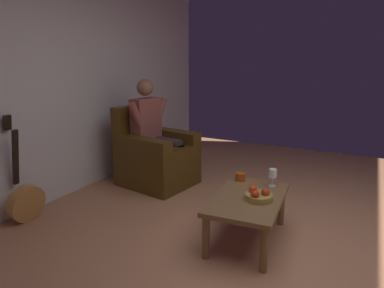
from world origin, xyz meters
The scene contains 9 objects.
ground_plane centered at (0.00, 0.00, 0.00)m, with size 6.98×6.98×0.00m, color #B1724F.
wall_back centered at (0.00, -2.76, 1.27)m, with size 6.22×0.06×2.55m, color silver.
armchair centered at (-0.90, -2.02, 0.34)m, with size 0.84×0.92×0.97m.
person_seated centered at (-0.91, -2.04, 0.69)m, with size 0.65×0.64×1.30m.
coffee_table centered at (-0.11, -0.55, 0.34)m, with size 0.95×0.63×0.40m.
guitar centered at (0.54, -2.56, 0.22)m, with size 0.37×0.23×1.04m.
wine_glass_near centered at (-0.45, -0.44, 0.52)m, with size 0.07×0.07×0.17m.
fruit_bowl centered at (-0.09, -0.45, 0.44)m, with size 0.23×0.23×0.11m.
candle_jar centered at (-0.46, -0.74, 0.44)m, with size 0.09×0.09×0.08m, color #AC4912.
Camera 1 is at (2.50, 0.29, 1.55)m, focal length 31.93 mm.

